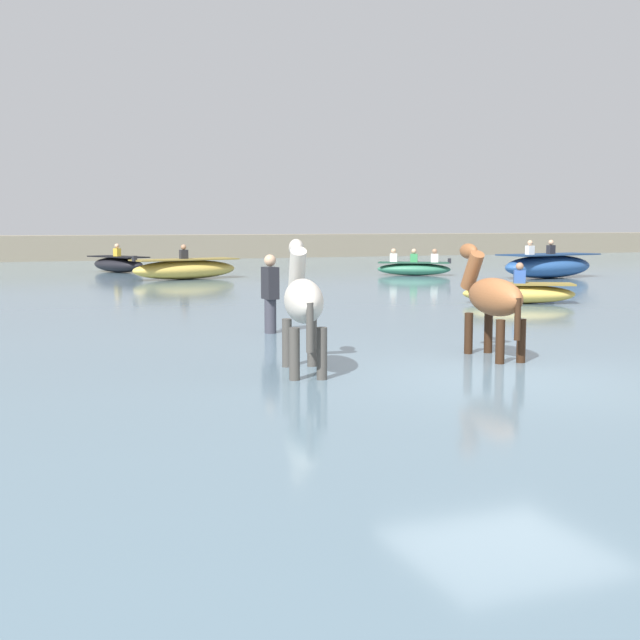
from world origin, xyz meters
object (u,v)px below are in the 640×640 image
object	(u,v)px
horse_trailing_chestnut	(492,300)
boat_distant_east	(185,269)
person_spectator_far	(270,300)
boat_far_offshore	(414,268)
horse_lead_pinto	(303,304)
boat_mid_channel	(548,266)
boat_mid_outer	(519,293)
boat_near_port	(118,264)

from	to	relation	value
horse_trailing_chestnut	boat_distant_east	bearing A→B (deg)	90.88
boat_distant_east	person_spectator_far	world-z (taller)	person_spectator_far
horse_trailing_chestnut	boat_far_offshore	distance (m)	18.83
horse_lead_pinto	boat_mid_channel	size ratio (longest dim) A/B	0.49
horse_lead_pinto	boat_mid_channel	xyz separation A→B (m)	(14.24, 14.24, -0.44)
boat_distant_east	boat_mid_outer	bearing A→B (deg)	-64.99
boat_far_offshore	person_spectator_far	bearing A→B (deg)	-126.15
horse_trailing_chestnut	boat_mid_outer	xyz separation A→B (m)	(5.04, 6.64, -0.56)
boat_far_offshore	person_spectator_far	size ratio (longest dim) A/B	1.64
boat_mid_outer	boat_distant_east	distance (m)	12.58
boat_far_offshore	boat_mid_outer	bearing A→B (deg)	-104.95
person_spectator_far	horse_trailing_chestnut	bearing A→B (deg)	-60.51
boat_near_port	boat_mid_outer	size ratio (longest dim) A/B	1.12
horse_lead_pinto	horse_trailing_chestnut	xyz separation A→B (m)	(2.84, 0.14, -0.05)
boat_near_port	boat_mid_channel	distance (m)	15.89
horse_trailing_chestnut	boat_near_port	world-z (taller)	horse_trailing_chestnut
boat_mid_outer	boat_mid_channel	xyz separation A→B (m)	(6.36, 7.47, 0.17)
boat_near_port	boat_far_offshore	bearing A→B (deg)	-31.67
horse_lead_pinto	boat_mid_outer	bearing A→B (deg)	40.69
boat_far_offshore	boat_distant_east	bearing A→B (deg)	173.52
boat_near_port	boat_mid_outer	world-z (taller)	boat_near_port
boat_mid_outer	horse_trailing_chestnut	bearing A→B (deg)	-127.21
boat_mid_channel	person_spectator_far	xyz separation A→B (m)	(-13.43, -10.50, 0.15)
horse_lead_pinto	person_spectator_far	size ratio (longest dim) A/B	1.19
boat_mid_channel	boat_distant_east	world-z (taller)	boat_mid_channel
horse_trailing_chestnut	person_spectator_far	xyz separation A→B (m)	(-2.04, 3.60, -0.23)
boat_far_offshore	boat_mid_channel	bearing A→B (deg)	-40.22
horse_trailing_chestnut	boat_mid_outer	size ratio (longest dim) A/B	0.70
boat_far_offshore	boat_mid_channel	distance (m)	4.66
horse_trailing_chestnut	boat_mid_channel	xyz separation A→B (m)	(11.40, 14.10, -0.39)
boat_far_offshore	boat_mid_outer	xyz separation A→B (m)	(-2.80, -10.48, -0.02)
boat_mid_channel	horse_lead_pinto	bearing A→B (deg)	-134.99
person_spectator_far	horse_lead_pinto	bearing A→B (deg)	-102.14
boat_mid_channel	boat_distant_east	distance (m)	12.32
boat_mid_channel	boat_mid_outer	bearing A→B (deg)	-130.41
horse_lead_pinto	boat_mid_outer	world-z (taller)	horse_lead_pinto
horse_trailing_chestnut	boat_far_offshore	bearing A→B (deg)	65.40
boat_distant_east	boat_near_port	bearing A→B (deg)	106.41
boat_near_port	boat_distant_east	xyz separation A→B (m)	(1.47, -4.99, 0.03)
boat_mid_channel	boat_distant_east	xyz separation A→B (m)	(-11.67, 3.93, -0.07)
horse_trailing_chestnut	boat_distant_east	xyz separation A→B (m)	(-0.28, 18.03, -0.46)
boat_near_port	boat_mid_outer	distance (m)	17.74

